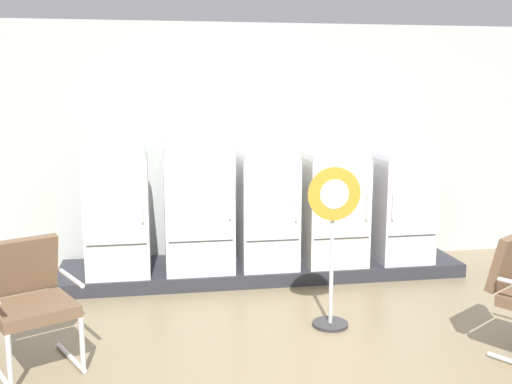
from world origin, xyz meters
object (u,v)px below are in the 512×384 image
at_px(refrigerator_0, 117,198).
at_px(refrigerator_2, 267,197).
at_px(sign_stand, 332,250).
at_px(armchair_left, 29,296).
at_px(refrigerator_1, 198,194).
at_px(refrigerator_4, 401,195).
at_px(refrigerator_3, 334,196).

bearing_deg(refrigerator_0, refrigerator_2, 0.54).
bearing_deg(sign_stand, armchair_left, -172.11).
bearing_deg(refrigerator_1, armchair_left, -128.36).
bearing_deg(sign_stand, refrigerator_4, 49.41).
relative_size(refrigerator_4, armchair_left, 1.45).
relative_size(refrigerator_1, refrigerator_2, 1.09).
height_order(refrigerator_0, sign_stand, refrigerator_0).
distance_m(refrigerator_1, armchair_left, 2.30).
xyz_separation_m(refrigerator_0, sign_stand, (1.91, -1.42, -0.25)).
bearing_deg(refrigerator_0, refrigerator_1, 0.91).
distance_m(refrigerator_0, refrigerator_2, 1.60).
distance_m(refrigerator_2, refrigerator_4, 1.55).
distance_m(armchair_left, sign_stand, 2.49).
relative_size(armchair_left, sign_stand, 0.68).
bearing_deg(refrigerator_2, refrigerator_3, 0.54).
bearing_deg(refrigerator_2, refrigerator_1, -179.88).
bearing_deg(refrigerator_0, refrigerator_3, 0.54).
relative_size(refrigerator_3, sign_stand, 1.01).
xyz_separation_m(refrigerator_1, refrigerator_2, (0.75, 0.00, -0.06)).
bearing_deg(refrigerator_2, refrigerator_0, -179.46).
xyz_separation_m(refrigerator_0, refrigerator_4, (3.15, 0.03, -0.07)).
bearing_deg(refrigerator_2, armchair_left, -140.54).
relative_size(refrigerator_2, refrigerator_4, 1.03).
bearing_deg(refrigerator_2, refrigerator_4, 0.52).
xyz_separation_m(refrigerator_3, sign_stand, (-0.44, -1.44, -0.20)).
bearing_deg(refrigerator_1, sign_stand, -53.37).
bearing_deg(refrigerator_0, sign_stand, -36.54).
xyz_separation_m(refrigerator_4, sign_stand, (-1.24, -1.45, -0.18)).
height_order(refrigerator_0, refrigerator_2, refrigerator_0).
bearing_deg(armchair_left, refrigerator_4, 25.76).
distance_m(refrigerator_3, armchair_left, 3.43).
xyz_separation_m(refrigerator_0, refrigerator_3, (2.35, 0.02, -0.05)).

